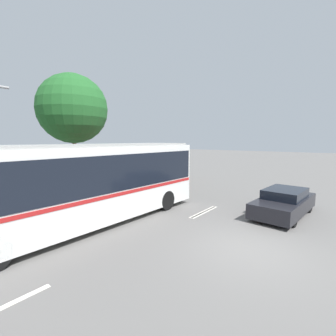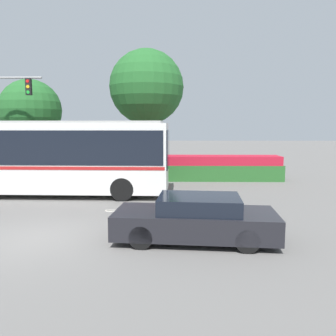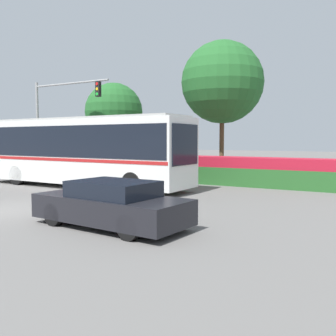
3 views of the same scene
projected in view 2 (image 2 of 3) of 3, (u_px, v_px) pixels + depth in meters
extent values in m
plane|color=slate|center=(34.00, 238.00, 9.42)|extent=(140.00, 140.00, 0.00)
cube|color=silver|center=(39.00, 157.00, 15.25)|extent=(11.85, 2.76, 3.06)
cube|color=black|center=(39.00, 146.00, 15.19)|extent=(11.62, 2.80, 1.47)
cube|color=#B21E1E|center=(40.00, 165.00, 15.30)|extent=(11.73, 2.79, 0.14)
cube|color=black|center=(168.00, 149.00, 14.99)|extent=(0.10, 2.15, 1.71)
cube|color=#9D9D99|center=(38.00, 122.00, 15.06)|extent=(11.38, 2.55, 0.10)
cylinder|color=black|center=(130.00, 181.00, 16.37)|extent=(1.01, 0.32, 1.00)
cylinder|color=black|center=(122.00, 189.00, 14.15)|extent=(1.01, 0.32, 1.00)
cube|color=black|center=(195.00, 223.00, 9.17)|extent=(4.55, 2.15, 0.66)
cube|color=black|center=(199.00, 204.00, 9.10)|extent=(2.33, 1.75, 0.43)
cylinder|color=black|center=(141.00, 237.00, 8.56)|extent=(0.64, 0.27, 0.62)
cylinder|color=black|center=(150.00, 220.00, 10.11)|extent=(0.64, 0.27, 0.62)
cylinder|color=black|center=(247.00, 241.00, 8.29)|extent=(0.64, 0.27, 0.62)
cylinder|color=black|center=(240.00, 223.00, 9.84)|extent=(0.64, 0.27, 0.62)
cube|color=black|center=(29.00, 87.00, 18.45)|extent=(0.30, 0.22, 0.90)
cylinder|color=red|center=(27.00, 81.00, 18.29)|extent=(0.18, 0.02, 0.18)
cylinder|color=yellow|center=(28.00, 87.00, 18.33)|extent=(0.18, 0.02, 0.18)
cylinder|color=green|center=(28.00, 92.00, 18.37)|extent=(0.18, 0.02, 0.18)
cube|color=#286028|center=(191.00, 172.00, 19.86)|extent=(10.73, 1.58, 0.92)
cube|color=#B7192D|center=(191.00, 160.00, 19.77)|extent=(10.51, 1.50, 0.52)
cylinder|color=brown|center=(33.00, 153.00, 22.08)|extent=(0.31, 0.31, 2.84)
sphere|color=#236028|center=(31.00, 110.00, 21.74)|extent=(3.95, 3.95, 3.95)
cylinder|color=brown|center=(147.00, 143.00, 22.93)|extent=(0.29, 0.29, 4.03)
sphere|color=#236028|center=(147.00, 87.00, 22.47)|extent=(5.02, 5.02, 5.02)
cube|color=silver|center=(137.00, 211.00, 12.51)|extent=(2.40, 0.16, 0.01)
cube|color=silver|center=(138.00, 211.00, 12.42)|extent=(2.40, 0.16, 0.01)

